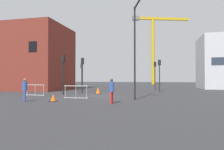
{
  "coord_description": "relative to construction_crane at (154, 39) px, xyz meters",
  "views": [
    {
      "loc": [
        5.42,
        -18.15,
        1.62
      ],
      "look_at": [
        0.0,
        5.45,
        2.07
      ],
      "focal_mm": 32.19,
      "sensor_mm": 36.0,
      "label": 1
    }
  ],
  "objects": [
    {
      "name": "traffic_light_verge",
      "position": [
        -7.22,
        -38.34,
        -10.64
      ],
      "size": [
        0.38,
        0.36,
        3.94
      ],
      "color": "#232326",
      "rests_on": "ground"
    },
    {
      "name": "brick_building",
      "position": [
        -17.27,
        -33.29,
        -8.69
      ],
      "size": [
        10.52,
        8.38,
        9.2
      ],
      "color": "maroon",
      "rests_on": "ground"
    },
    {
      "name": "streetlamp_tall",
      "position": [
        -0.63,
        -44.28,
        -8.99
      ],
      "size": [
        0.9,
        2.01,
        7.18
      ],
      "color": "#232326",
      "rests_on": "ground"
    },
    {
      "name": "traffic_light_crosswalk",
      "position": [
        1.2,
        -33.85,
        -10.62
      ],
      "size": [
        0.39,
        0.34,
        3.97
      ],
      "color": "#232326",
      "rests_on": "ground"
    },
    {
      "name": "traffic_cone_orange",
      "position": [
        -5.26,
        -38.82,
        -12.97
      ],
      "size": [
        0.68,
        0.68,
        0.69
      ],
      "color": "black",
      "rests_on": "ground"
    },
    {
      "name": "traffic_light_near",
      "position": [
        -9.58,
        -32.6,
        -10.73
      ],
      "size": [
        0.39,
        0.32,
        3.8
      ],
      "color": "#2D2D30",
      "rests_on": "ground"
    },
    {
      "name": "traffic_light_median",
      "position": [
        -8.32,
        -40.76,
        -10.61
      ],
      "size": [
        0.38,
        0.28,
        3.99
      ],
      "color": "black",
      "rests_on": "ground"
    },
    {
      "name": "construction_crane",
      "position": [
        0.0,
        0.0,
        0.0
      ],
      "size": [
        16.19,
        5.96,
        19.7
      ],
      "color": "gold",
      "rests_on": "ground"
    },
    {
      "name": "ground",
      "position": [
        -4.41,
        -41.27,
        -13.29
      ],
      "size": [
        160.0,
        160.0,
        0.0
      ],
      "primitive_type": "plane",
      "color": "#333335"
    },
    {
      "name": "pedestrian_waiting",
      "position": [
        -1.92,
        -46.76,
        -12.35
      ],
      "size": [
        0.34,
        0.34,
        1.63
      ],
      "color": "red",
      "rests_on": "ground"
    },
    {
      "name": "traffic_cone_on_verge",
      "position": [
        -6.26,
        -46.43,
        -13.05
      ],
      "size": [
        0.53,
        0.53,
        0.53
      ],
      "color": "black",
      "rests_on": "ground"
    },
    {
      "name": "traffic_light_far",
      "position": [
        0.59,
        -29.17,
        -10.54
      ],
      "size": [
        0.36,
        0.38,
        4.11
      ],
      "color": "#232326",
      "rests_on": "ground"
    },
    {
      "name": "pedestrian_walking",
      "position": [
        -8.18,
        -46.97,
        -12.35
      ],
      "size": [
        0.34,
        0.34,
        1.63
      ],
      "color": "#33519E",
      "rests_on": "ground"
    },
    {
      "name": "safety_barrier_front",
      "position": [
        -5.35,
        -44.53,
        -12.73
      ],
      "size": [
        1.99,
        0.15,
        1.08
      ],
      "color": "#B2B5BA",
      "rests_on": "ground"
    },
    {
      "name": "safety_barrier_right_run",
      "position": [
        -10.14,
        -42.82,
        -12.73
      ],
      "size": [
        2.11,
        0.34,
        1.08
      ],
      "color": "#B2B5BA",
      "rests_on": "ground"
    },
    {
      "name": "safety_barrier_left_run",
      "position": [
        -5.88,
        -30.34,
        -12.73
      ],
      "size": [
        0.1,
        2.01,
        1.08
      ],
      "color": "#B2B5BA",
      "rests_on": "ground"
    }
  ]
}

